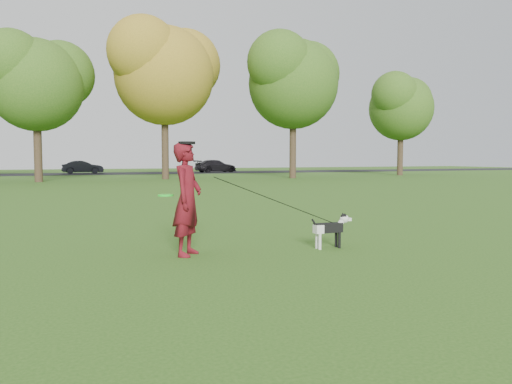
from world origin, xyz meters
name	(u,v)px	position (x,y,z in m)	size (l,w,h in m)	color
ground	(240,248)	(0.00, 0.00, 0.00)	(120.00, 120.00, 0.00)	#285116
road	(93,174)	(0.00, 40.00, 0.01)	(120.00, 7.00, 0.02)	black
man	(187,199)	(-0.96, -0.30, 0.87)	(0.64, 0.42, 1.75)	#590C12
dog	(331,227)	(1.42, -0.57, 0.36)	(0.77, 0.15, 0.59)	black
car_mid	(83,167)	(-0.86, 40.00, 0.61)	(1.25, 3.59, 1.18)	black
car_right	(216,166)	(11.71, 40.00, 0.64)	(1.72, 4.24, 1.23)	black
man_held_items	(277,201)	(0.48, -0.46, 0.81)	(2.96, 0.41, 1.37)	#1CE028
tree_row	(80,64)	(-1.43, 26.07, 7.41)	(51.74, 8.86, 12.01)	#38281C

